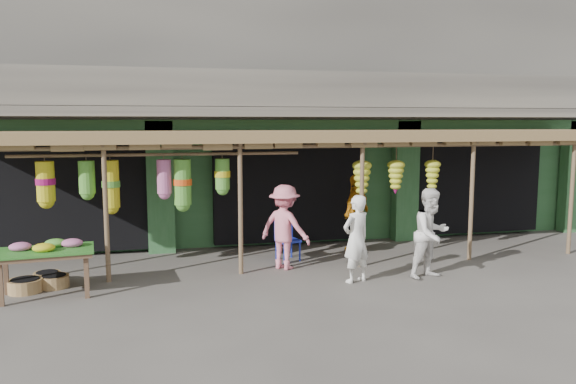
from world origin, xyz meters
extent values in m
plane|color=#514C47|center=(0.00, 0.00, 0.00)|extent=(80.00, 80.00, 0.00)
cube|color=gray|center=(0.00, 5.00, 5.00)|extent=(16.00, 6.00, 4.00)
cube|color=#2D6033|center=(0.00, 5.15, 1.50)|extent=(16.00, 5.70, 3.00)
cube|color=gray|center=(0.00, 1.65, 3.20)|extent=(16.00, 0.90, 0.22)
cube|color=gray|center=(0.00, 1.25, 3.70)|extent=(16.00, 0.10, 0.80)
cube|color=#2D6033|center=(0.00, 2.05, 2.85)|extent=(16.00, 0.35, 0.35)
cube|color=yellow|center=(-5.00, 1.97, 2.75)|extent=(1.70, 0.06, 0.55)
cube|color=#B21414|center=(-5.00, 1.93, 2.75)|extent=(1.30, 0.02, 0.30)
cube|color=black|center=(-5.00, 3.00, 1.35)|extent=(3.60, 2.00, 2.50)
cube|color=black|center=(0.00, 3.00, 1.35)|extent=(3.60, 2.00, 2.50)
cube|color=black|center=(5.00, 3.00, 1.35)|extent=(3.60, 2.00, 2.50)
cube|color=#2D6033|center=(-3.00, 2.05, 1.50)|extent=(0.60, 0.35, 3.00)
cube|color=#2D6033|center=(3.00, 2.05, 1.50)|extent=(0.60, 0.35, 3.00)
cube|color=#2D6033|center=(7.90, 2.05, 1.50)|extent=(0.60, 0.35, 3.00)
cylinder|color=brown|center=(-4.00, -0.20, 1.30)|extent=(0.09, 0.09, 2.60)
cylinder|color=brown|center=(-1.50, -0.20, 1.30)|extent=(0.09, 0.09, 2.60)
cylinder|color=brown|center=(1.00, -0.20, 1.30)|extent=(0.09, 0.09, 2.60)
cylinder|color=brown|center=(3.50, -0.20, 1.30)|extent=(0.09, 0.09, 2.60)
cylinder|color=brown|center=(6.00, -0.20, 1.30)|extent=(0.09, 0.09, 2.60)
cylinder|color=brown|center=(-0.25, -0.20, 2.50)|extent=(12.90, 0.08, 0.08)
cylinder|color=brown|center=(-3.00, 0.20, 2.35)|extent=(5.50, 0.06, 0.06)
cube|color=brown|center=(0.00, 0.90, 2.68)|extent=(14.00, 2.70, 0.22)
cube|color=brown|center=(-5.58, -1.28, 0.35)|extent=(0.08, 0.08, 0.70)
cube|color=brown|center=(-4.28, -1.13, 0.35)|extent=(0.08, 0.08, 0.70)
cube|color=brown|center=(-5.65, -0.62, 0.35)|extent=(0.08, 0.08, 0.70)
cube|color=brown|center=(-4.35, -0.48, 0.35)|extent=(0.08, 0.08, 0.70)
cube|color=brown|center=(-4.96, -0.88, 0.74)|extent=(1.62, 1.04, 0.07)
cube|color=#26661E|center=(-4.96, -0.88, 0.80)|extent=(1.68, 1.10, 0.03)
ellipsoid|color=#CB659F|center=(-5.36, -0.81, 0.87)|extent=(0.37, 0.31, 0.15)
ellipsoid|color=yellow|center=(-4.95, -0.99, 0.87)|extent=(0.37, 0.31, 0.15)
ellipsoid|color=#CB659F|center=(-4.54, -0.70, 0.87)|extent=(0.37, 0.31, 0.15)
ellipsoid|color=#58A938|center=(-4.83, -0.64, 0.87)|extent=(0.37, 0.31, 0.15)
cylinder|color=#1928A7|center=(-0.49, 0.41, 0.21)|extent=(0.04, 0.04, 0.42)
cylinder|color=#1928A7|center=(-0.13, 0.50, 0.21)|extent=(0.04, 0.04, 0.42)
cylinder|color=#1928A7|center=(-0.58, 0.77, 0.21)|extent=(0.04, 0.04, 0.42)
cylinder|color=#1928A7|center=(-0.22, 0.87, 0.21)|extent=(0.04, 0.04, 0.42)
cube|color=#1928A7|center=(-0.35, 0.64, 0.44)|extent=(0.54, 0.54, 0.05)
cube|color=#1928A7|center=(-0.41, 0.84, 0.69)|extent=(0.43, 0.15, 0.47)
cylinder|color=olive|center=(-4.93, -0.34, 0.11)|extent=(0.64, 0.64, 0.22)
cylinder|color=olive|center=(-5.38, -0.53, 0.11)|extent=(0.77, 0.77, 0.23)
cylinder|color=olive|center=(-5.10, -0.08, 0.11)|extent=(0.60, 0.60, 0.22)
imported|color=white|center=(0.51, -1.25, 0.82)|extent=(0.70, 0.60, 1.64)
imported|color=white|center=(2.00, -1.31, 0.87)|extent=(1.01, 0.89, 1.73)
imported|color=orange|center=(1.37, 1.12, 0.90)|extent=(1.07, 1.05, 1.80)
imported|color=pink|center=(-0.57, 0.00, 0.86)|extent=(1.24, 1.23, 1.72)
camera|label=1|loc=(-3.04, -10.91, 2.98)|focal=35.00mm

